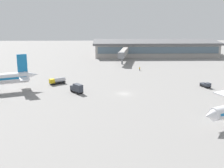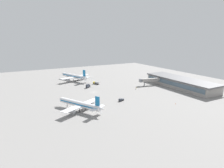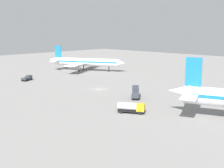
% 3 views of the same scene
% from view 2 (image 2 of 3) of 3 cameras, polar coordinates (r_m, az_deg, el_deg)
% --- Properties ---
extents(ground, '(288.00, 288.00, 0.00)m').
position_cam_2_polar(ground, '(170.23, -5.24, -2.33)').
color(ground, gray).
extents(terminal_building, '(72.83, 21.44, 8.29)m').
position_cam_2_polar(terminal_building, '(196.15, 18.97, 0.36)').
color(terminal_building, '#9E9993').
rests_on(terminal_building, ground).
extents(airplane_at_gate, '(35.55, 29.61, 11.70)m').
position_cam_2_polar(airplane_at_gate, '(128.64, -9.11, -5.69)').
color(airplane_at_gate, white).
rests_on(airplane_at_gate, ground).
extents(airplane_taxiing, '(42.07, 34.62, 13.26)m').
position_cam_2_polar(airplane_taxiing, '(216.47, -10.66, 2.19)').
color(airplane_taxiing, white).
rests_on(airplane_taxiing, ground).
extents(catering_truck, '(5.04, 5.52, 3.30)m').
position_cam_2_polar(catering_truck, '(185.43, -6.87, -0.52)').
color(catering_truck, black).
rests_on(catering_truck, ground).
extents(pushback_tractor, '(3.52, 4.79, 1.90)m').
position_cam_2_polar(pushback_tractor, '(146.71, 2.61, -4.48)').
color(pushback_tractor, black).
rests_on(pushback_tractor, ground).
extents(fuel_truck, '(6.42, 4.75, 2.50)m').
position_cam_2_polar(fuel_truck, '(197.95, -4.54, 0.33)').
color(fuel_truck, black).
rests_on(fuel_truck, ground).
extents(ground_crew_worker, '(0.57, 0.43, 1.67)m').
position_cam_2_polar(ground_crew_worker, '(179.98, 6.85, -1.23)').
color(ground_crew_worker, '#1E2338').
rests_on(ground_crew_worker, ground).
extents(jet_bridge, '(6.92, 21.68, 6.74)m').
position_cam_2_polar(jet_bridge, '(195.89, 10.56, 1.13)').
color(jet_bridge, '#9E9993').
rests_on(jet_bridge, ground).
extents(safety_cone_near_gate, '(0.44, 0.44, 0.60)m').
position_cam_2_polar(safety_cone_near_gate, '(146.84, 17.66, -5.37)').
color(safety_cone_near_gate, '#EA590C').
rests_on(safety_cone_near_gate, ground).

